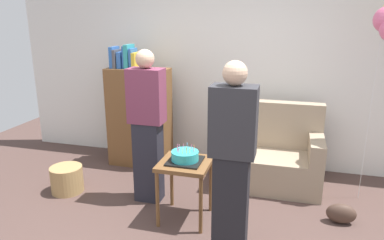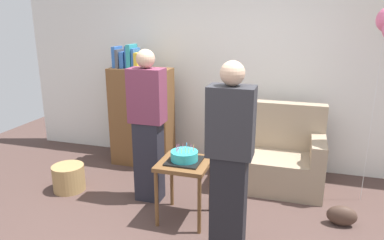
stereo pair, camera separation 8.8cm
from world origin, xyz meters
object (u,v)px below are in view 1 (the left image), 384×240
(birthday_cake, at_px, (185,157))
(person_blowing_candles, at_px, (147,127))
(couch, at_px, (273,157))
(bookshelf, at_px, (139,115))
(person_holding_cake, at_px, (232,161))
(side_table, at_px, (185,171))
(wicker_basket, at_px, (67,179))
(handbag, at_px, (341,214))

(birthday_cake, xyz_separation_m, person_blowing_candles, (-0.49, 0.28, 0.18))
(couch, height_order, bookshelf, bookshelf)
(couch, xyz_separation_m, bookshelf, (-1.76, 0.15, 0.34))
(bookshelf, bearing_deg, person_holding_cake, -46.53)
(side_table, bearing_deg, bookshelf, 129.90)
(birthday_cake, relative_size, wicker_basket, 0.89)
(couch, xyz_separation_m, person_holding_cake, (-0.27, -1.43, 0.49))
(person_blowing_candles, bearing_deg, person_holding_cake, -46.82)
(handbag, bearing_deg, side_table, -167.85)
(person_holding_cake, xyz_separation_m, wicker_basket, (-1.98, 0.59, -0.68))
(couch, height_order, handbag, couch)
(bookshelf, xyz_separation_m, side_table, (0.98, -1.18, -0.17))
(birthday_cake, bearing_deg, wicker_basket, 172.71)
(birthday_cake, bearing_deg, person_blowing_candles, 150.59)
(birthday_cake, bearing_deg, person_holding_cake, -38.10)
(couch, distance_m, person_holding_cake, 1.54)
(bookshelf, height_order, person_holding_cake, person_holding_cake)
(bookshelf, bearing_deg, side_table, -50.10)
(handbag, bearing_deg, bookshelf, 160.84)
(person_blowing_candles, bearing_deg, bookshelf, 105.95)
(couch, bearing_deg, bookshelf, 175.28)
(bookshelf, relative_size, wicker_basket, 4.44)
(person_blowing_candles, bearing_deg, couch, 17.97)
(side_table, bearing_deg, couch, 52.96)
(person_holding_cake, distance_m, wicker_basket, 2.17)
(wicker_basket, bearing_deg, couch, 20.59)
(side_table, relative_size, person_holding_cake, 0.37)
(person_holding_cake, relative_size, handbag, 5.82)
(bookshelf, bearing_deg, person_blowing_candles, -61.30)
(side_table, xyz_separation_m, person_holding_cake, (0.51, -0.40, 0.32))
(bookshelf, height_order, birthday_cake, bookshelf)
(side_table, relative_size, handbag, 2.16)
(person_blowing_candles, distance_m, wicker_basket, 1.19)
(couch, xyz_separation_m, handbag, (0.71, -0.71, -0.24))
(person_holding_cake, bearing_deg, person_blowing_candles, -23.14)
(side_table, distance_m, person_holding_cake, 0.73)
(bookshelf, height_order, person_blowing_candles, person_blowing_candles)
(birthday_cake, bearing_deg, side_table, -120.71)
(wicker_basket, relative_size, handbag, 1.29)
(person_holding_cake, xyz_separation_m, handbag, (0.97, 0.72, -0.73))
(bookshelf, bearing_deg, couch, -4.72)
(person_holding_cake, bearing_deg, bookshelf, -35.59)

